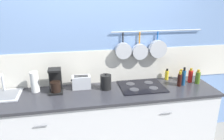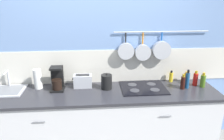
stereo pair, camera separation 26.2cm
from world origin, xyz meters
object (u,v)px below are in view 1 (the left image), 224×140
Objects in this scene: coffee_maker at (55,82)px; bottle_vinegar at (167,75)px; paper_towel_roll at (35,82)px; bottle_hot_sauce at (180,80)px; toaster at (81,82)px; bottle_dish_soap at (198,77)px; bottle_sesame_oil at (181,75)px; kettle at (106,82)px; bottle_olive_oil at (190,76)px; bottle_cooking_wine at (184,77)px.

coffee_maker reaches higher than bottle_vinegar.
bottle_vinegar is at bearing 4.69° from coffee_maker.
bottle_hot_sauce is at bearing -5.39° from paper_towel_roll.
bottle_dish_soap is (1.59, -0.13, 0.00)m from toaster.
bottle_vinegar reaches higher than bottle_sesame_oil.
paper_towel_roll is 0.26m from coffee_maker.
kettle is at bearing 174.97° from bottle_hot_sauce.
bottle_olive_oil is (1.51, -0.07, 0.01)m from toaster.
paper_towel_roll is at bearing -178.72° from bottle_sesame_oil.
toaster is at bearing 177.19° from bottle_olive_oil.
coffee_maker is at bearing 179.12° from bottle_olive_oil.
kettle reaches higher than bottle_sesame_oil.
bottle_olive_oil is at bearing -0.88° from coffee_maker.
paper_towel_roll is 1.95m from bottle_cooking_wine.
coffee_maker is 1.52× the size of bottle_dish_soap.
bottle_hot_sauce is 0.07m from bottle_cooking_wine.
paper_towel_roll is 2.01m from bottle_sesame_oil.
bottle_cooking_wine is at bearing -152.29° from bottle_olive_oil.
bottle_vinegar is 1.06× the size of bottle_sesame_oil.
toaster is 1.25× the size of bottle_hot_sauce.
kettle reaches higher than bottle_olive_oil.
paper_towel_roll is 1.20× the size of kettle.
bottle_hot_sauce is 0.24m from bottle_olive_oil.
bottle_sesame_oil is 0.15m from bottle_olive_oil.
toaster is 1.28× the size of bottle_dish_soap.
bottle_vinegar is at bearing 148.92° from bottle_dish_soap.
bottle_dish_soap is (1.28, -0.05, -0.01)m from kettle.
kettle is (0.63, -0.04, -0.03)m from coffee_maker.
toaster is 1.43m from bottle_sesame_oil.
kettle is at bearing -179.39° from bottle_olive_oil.
bottle_olive_oil is at bearing -2.81° from toaster.
kettle is 1.06× the size of bottle_olive_oil.
paper_towel_roll is 1.28× the size of bottle_hot_sauce.
bottle_cooking_wine reaches higher than bottle_hot_sauce.
bottle_cooking_wine is at bearing -60.12° from bottle_vinegar.
toaster is at bearing -0.33° from paper_towel_roll.
coffee_maker is at bearing 175.49° from bottle_hot_sauce.
bottle_vinegar is (1.23, 0.08, -0.01)m from toaster.
toaster is at bearing -178.07° from bottle_sesame_oil.
paper_towel_roll reaches higher than bottle_hot_sauce.
bottle_hot_sauce is at bearing -155.07° from bottle_olive_oil.
bottle_sesame_oil is 0.24m from bottle_dish_soap.
bottle_sesame_oil is 0.77× the size of bottle_dish_soap.
bottle_hot_sauce is (0.07, -0.26, 0.02)m from bottle_vinegar.
bottle_dish_soap is (0.08, -0.06, -0.00)m from bottle_olive_oil.
bottle_vinegar is at bearing 10.38° from kettle.
toaster is 1.59m from bottle_dish_soap.
paper_towel_roll is at bearing 174.61° from bottle_hot_sauce.
bottle_hot_sauce is 0.99× the size of bottle_olive_oil.
bottle_cooking_wine reaches higher than toaster.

